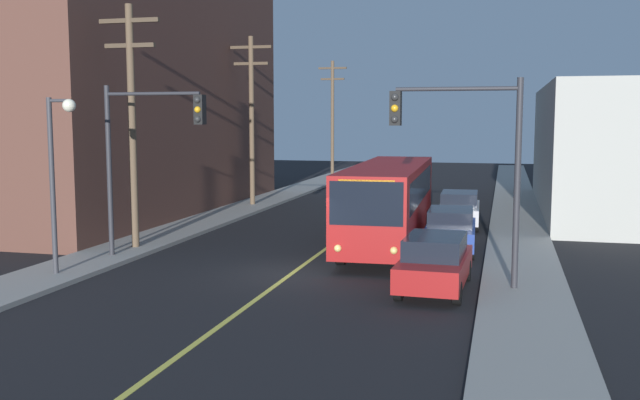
% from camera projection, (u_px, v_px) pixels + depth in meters
% --- Properties ---
extents(ground_plane, '(120.00, 120.00, 0.00)m').
position_uv_depth(ground_plane, '(292.00, 273.00, 23.37)').
color(ground_plane, black).
extents(sidewalk_left, '(2.50, 90.00, 0.15)m').
position_uv_depth(sidewalk_left, '(208.00, 221.00, 34.77)').
color(sidewalk_left, gray).
rests_on(sidewalk_left, ground).
extents(sidewalk_right, '(2.50, 90.00, 0.15)m').
position_uv_depth(sidewalk_right, '(518.00, 233.00, 31.19)').
color(sidewalk_right, gray).
rests_on(sidewalk_right, ground).
extents(lane_stripe_center, '(0.16, 60.00, 0.01)m').
position_uv_depth(lane_stripe_center, '(374.00, 214.00, 37.80)').
color(lane_stripe_center, '#D8CC4C').
rests_on(lane_stripe_center, ground).
extents(building_left_brick, '(10.00, 23.33, 13.98)m').
position_uv_depth(building_left_brick, '(115.00, 80.00, 38.02)').
color(building_left_brick, brown).
rests_on(building_left_brick, ground).
extents(city_bus, '(2.97, 12.22, 3.20)m').
position_uv_depth(city_bus, '(389.00, 199.00, 28.40)').
color(city_bus, maroon).
rests_on(city_bus, ground).
extents(parked_car_red, '(1.95, 4.46, 1.62)m').
position_uv_depth(parked_car_red, '(435.00, 262.00, 20.97)').
color(parked_car_red, maroon).
rests_on(parked_car_red, ground).
extents(parked_car_blue, '(1.95, 4.46, 1.62)m').
position_uv_depth(parked_car_blue, '(451.00, 229.00, 27.10)').
color(parked_car_blue, navy).
rests_on(parked_car_blue, ground).
extents(parked_car_silver, '(1.92, 4.45, 1.62)m').
position_uv_depth(parked_car_silver, '(459.00, 209.00, 33.32)').
color(parked_car_silver, '#B7B7BC').
rests_on(parked_car_silver, ground).
extents(utility_pole_near, '(2.40, 0.28, 9.03)m').
position_uv_depth(utility_pole_near, '(132.00, 115.00, 26.81)').
color(utility_pole_near, brown).
rests_on(utility_pole_near, sidewalk_left).
extents(utility_pole_mid, '(2.40, 0.28, 9.37)m').
position_uv_depth(utility_pole_mid, '(252.00, 112.00, 40.30)').
color(utility_pole_mid, brown).
rests_on(utility_pole_mid, sidewalk_left).
extents(utility_pole_far, '(2.40, 0.28, 9.59)m').
position_uv_depth(utility_pole_far, '(332.00, 113.00, 60.32)').
color(utility_pole_far, brown).
rests_on(utility_pole_far, sidewalk_left).
extents(traffic_signal_left_corner, '(3.75, 0.48, 6.00)m').
position_uv_depth(traffic_signal_left_corner, '(148.00, 139.00, 24.89)').
color(traffic_signal_left_corner, '#2D2D33').
rests_on(traffic_signal_left_corner, sidewalk_left).
extents(traffic_signal_right_corner, '(3.75, 0.48, 6.00)m').
position_uv_depth(traffic_signal_right_corner, '(463.00, 143.00, 20.64)').
color(traffic_signal_right_corner, '#2D2D33').
rests_on(traffic_signal_right_corner, sidewalk_right).
extents(street_lamp_left, '(0.98, 0.40, 5.50)m').
position_uv_depth(street_lamp_left, '(58.00, 159.00, 22.25)').
color(street_lamp_left, '#38383D').
rests_on(street_lamp_left, sidewalk_left).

